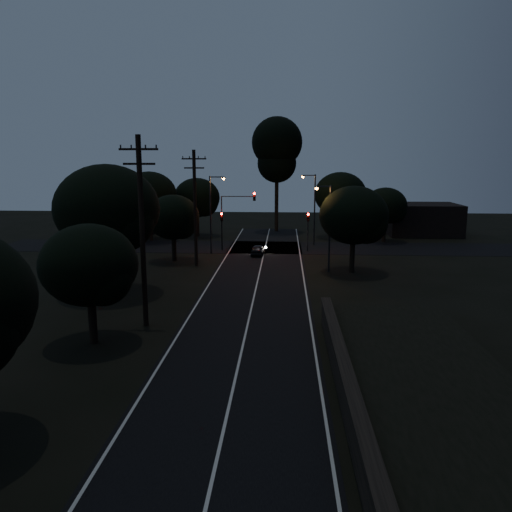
{
  "coord_description": "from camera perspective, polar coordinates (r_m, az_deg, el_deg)",
  "views": [
    {
      "loc": [
        2.13,
        -12.76,
        9.64
      ],
      "look_at": [
        0.0,
        24.0,
        2.5
      ],
      "focal_mm": 35.0,
      "sensor_mm": 36.0,
      "label": 1
    }
  ],
  "objects": [
    {
      "name": "signal_left",
      "position": [
        53.61,
        -3.93,
        3.65
      ],
      "size": [
        0.28,
        0.35,
        4.1
      ],
      "color": "black",
      "rests_on": "ground"
    },
    {
      "name": "tree_left_b",
      "position": [
        27.15,
        -18.26,
        -1.24
      ],
      "size": [
        5.04,
        5.04,
        6.41
      ],
      "color": "black",
      "rests_on": "ground"
    },
    {
      "name": "road_surface",
      "position": [
        44.98,
        0.52,
        -1.39
      ],
      "size": [
        60.0,
        70.0,
        0.03
      ],
      "color": "black",
      "rests_on": "ground"
    },
    {
      "name": "tree_far_nw",
      "position": [
        63.78,
        -6.6,
        6.52
      ],
      "size": [
        5.82,
        5.82,
        7.38
      ],
      "color": "black",
      "rests_on": "ground"
    },
    {
      "name": "utility_pole_mid",
      "position": [
        29.19,
        -12.9,
        3.02
      ],
      "size": [
        2.2,
        0.3,
        11.0
      ],
      "color": "black",
      "rests_on": "ground"
    },
    {
      "name": "ground",
      "position": [
        16.13,
        -5.47,
        -25.76
      ],
      "size": [
        160.0,
        160.0,
        0.0
      ],
      "primitive_type": "plane",
      "color": "black"
    },
    {
      "name": "streetlight_c",
      "position": [
        43.25,
        8.21,
        3.83
      ],
      "size": [
        1.46,
        0.26,
        7.5
      ],
      "color": "black",
      "rests_on": "ground"
    },
    {
      "name": "streetlight_a",
      "position": [
        51.55,
        -5.02,
        5.36
      ],
      "size": [
        1.66,
        0.26,
        8.0
      ],
      "color": "black",
      "rests_on": "ground"
    },
    {
      "name": "building_right",
      "position": [
        68.58,
        18.44,
        4.01
      ],
      "size": [
        9.0,
        7.0,
        4.0
      ],
      "primitive_type": "cube",
      "color": "black",
      "rests_on": "ground"
    },
    {
      "name": "tree_far_ne",
      "position": [
        63.19,
        9.82,
        6.84
      ],
      "size": [
        6.43,
        6.43,
        8.14
      ],
      "color": "black",
      "rests_on": "ground"
    },
    {
      "name": "car",
      "position": [
        51.09,
        0.24,
        0.71
      ],
      "size": [
        1.55,
        3.29,
        1.09
      ],
      "primitive_type": "imported",
      "rotation": [
        0.0,
        0.0,
        3.06
      ],
      "color": "black",
      "rests_on": "ground"
    },
    {
      "name": "tree_right_a",
      "position": [
        43.34,
        11.39,
        4.41
      ],
      "size": [
        5.88,
        5.88,
        7.47
      ],
      "color": "black",
      "rests_on": "ground"
    },
    {
      "name": "tree_left_c",
      "position": [
        36.93,
        -16.33,
        4.95
      ],
      "size": [
        7.4,
        7.4,
        9.35
      ],
      "color": "black",
      "rests_on": "ground"
    },
    {
      "name": "tall_pine",
      "position": [
        67.79,
        2.41,
        12.11
      ],
      "size": [
        6.71,
        6.71,
        15.25
      ],
      "color": "black",
      "rests_on": "ground"
    },
    {
      "name": "building_left",
      "position": [
        68.84,
        -15.51,
        4.37
      ],
      "size": [
        10.0,
        8.0,
        4.4
      ],
      "primitive_type": "cube",
      "color": "black",
      "rests_on": "ground"
    },
    {
      "name": "tree_far_w",
      "position": [
        60.9,
        -11.91,
        6.72
      ],
      "size": [
        6.49,
        6.49,
        8.27
      ],
      "color": "black",
      "rests_on": "ground"
    },
    {
      "name": "tree_left_d",
      "position": [
        48.13,
        -9.28,
        4.26
      ],
      "size": [
        5.03,
        5.03,
        6.38
      ],
      "color": "black",
      "rests_on": "ground"
    },
    {
      "name": "signal_right",
      "position": [
        53.25,
        5.96,
        3.57
      ],
      "size": [
        0.28,
        0.35,
        4.1
      ],
      "color": "black",
      "rests_on": "ground"
    },
    {
      "name": "tree_far_e",
      "position": [
        61.11,
        14.74,
        5.46
      ],
      "size": [
        5.06,
        5.06,
        6.42
      ],
      "color": "black",
      "rests_on": "ground"
    },
    {
      "name": "streetlight_b",
      "position": [
        57.07,
        6.53,
        5.87
      ],
      "size": [
        1.66,
        0.26,
        8.0
      ],
      "color": "black",
      "rests_on": "ground"
    },
    {
      "name": "signal_mast",
      "position": [
        53.26,
        -2.15,
        5.25
      ],
      "size": [
        3.7,
        0.35,
        6.25
      ],
      "color": "black",
      "rests_on": "ground"
    },
    {
      "name": "utility_pole_far",
      "position": [
        45.69,
        -6.98,
        5.67
      ],
      "size": [
        2.2,
        0.3,
        10.5
      ],
      "color": "black",
      "rests_on": "ground"
    },
    {
      "name": "retaining_wall",
      "position": [
        19.01,
        21.13,
        -18.15
      ],
      "size": [
        6.93,
        26.0,
        1.6
      ],
      "color": "black",
      "rests_on": "ground"
    }
  ]
}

